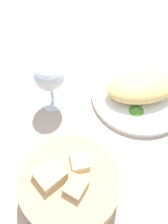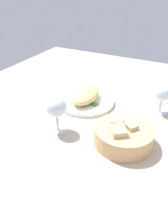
% 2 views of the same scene
% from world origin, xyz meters
% --- Properties ---
extents(ground_plane, '(1.40, 1.40, 0.02)m').
position_xyz_m(ground_plane, '(0.00, 0.00, -0.01)').
color(ground_plane, '#B5A28E').
extents(plate, '(0.25, 0.25, 0.01)m').
position_xyz_m(plate, '(-0.02, -0.09, 0.01)').
color(plate, white).
rests_on(plate, ground_plane).
extents(omelette, '(0.19, 0.12, 0.05)m').
position_xyz_m(omelette, '(-0.02, -0.09, 0.04)').
color(omelette, '#E7C471').
rests_on(omelette, plate).
extents(lettuce_garnish, '(0.04, 0.04, 0.01)m').
position_xyz_m(lettuce_garnish, '(-0.00, -0.04, 0.02)').
color(lettuce_garnish, '#478C2E').
rests_on(lettuce_garnish, plate).
extents(bread_basket, '(0.19, 0.19, 0.08)m').
position_xyz_m(bread_basket, '(0.17, 0.14, 0.03)').
color(bread_basket, tan).
rests_on(bread_basket, ground_plane).
extents(wine_glass_near, '(0.07, 0.07, 0.13)m').
position_xyz_m(wine_glass_near, '(0.20, -0.09, 0.09)').
color(wine_glass_near, silver).
rests_on(wine_glass_near, ground_plane).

